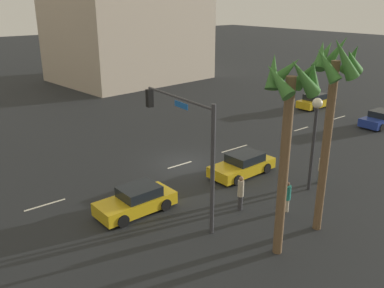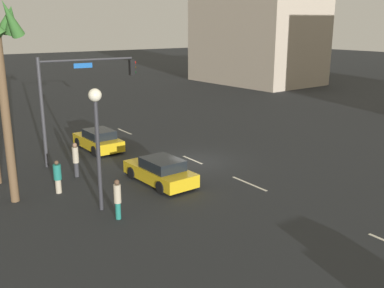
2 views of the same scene
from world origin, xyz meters
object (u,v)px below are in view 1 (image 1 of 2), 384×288
Objects in this scene: car_0 at (243,165)px; car_1 at (380,119)px; streetlamp at (315,126)px; pedestrian_1 at (287,196)px; traffic_signal at (187,136)px; car_3 at (136,201)px; building_1 at (128,33)px; car_2 at (316,101)px; palm_tree_1 at (334,84)px; pedestrian_2 at (241,192)px; palm_tree_0 at (291,107)px; pedestrian_0 at (321,168)px.

car_0 is 16.74m from car_1.
streetlamp is 4.40m from pedestrian_1.
traffic_signal is (22.69, 1.96, 3.69)m from car_1.
pedestrian_1 is at bearing 141.83° from car_3.
traffic_signal reaches higher than streetlamp.
car_1 is 33.81m from building_1.
car_0 is at bearing -0.14° from car_1.
car_3 is at bearing 54.60° from building_1.
car_1 is at bearing -165.54° from streetlamp.
car_2 is 0.49× the size of palm_tree_1.
car_2 is at bearing -153.41° from pedestrian_2.
car_0 is 19.30m from car_2.
palm_tree_0 is at bearing 69.87° from pedestrian_2.
car_3 is at bearing -19.66° from pedestrian_0.
car_3 is 9.69m from palm_tree_0.
palm_tree_0 is at bearing 32.58° from car_2.
building_1 is at bearing -102.77° from pedestrian_0.
building_1 is (-12.72, -37.68, 5.33)m from pedestrian_1.
palm_tree_0 is (4.82, 7.09, 5.96)m from car_0.
pedestrian_0 is 0.10× the size of building_1.
streetlamp is 3.08× the size of pedestrian_0.
building_1 is at bearing -107.99° from palm_tree_1.
streetlamp is at bearing -153.69° from palm_tree_0.
pedestrian_2 is (3.42, 3.24, 0.40)m from car_0.
building_1 reaches higher than palm_tree_0.
palm_tree_0 is at bearing 112.74° from car_3.
traffic_signal is 0.73× the size of palm_tree_0.
car_3 is at bearing 16.17° from car_2.
pedestrian_1 is at bearing 65.79° from building_1.
palm_tree_0 is (-1.13, 5.09, 2.27)m from traffic_signal.
palm_tree_0 reaches higher than car_1.
palm_tree_1 is (0.18, 2.06, 6.20)m from pedestrian_1.
car_0 is 0.52× the size of palm_tree_0.
car_0 is 0.72× the size of traffic_signal.
traffic_signal is 0.34× the size of building_1.
palm_tree_0 reaches higher than pedestrian_2.
car_1 is 14.48m from pedestrian_0.
traffic_signal is 7.67m from streetlamp.
traffic_signal is 3.55× the size of pedestrian_0.
car_2 is at bearing -143.97° from palm_tree_1.
streetlamp is at bearing 69.79° from building_1.
building_1 is at bearing -116.05° from traffic_signal.
pedestrian_1 is at bearing -95.13° from palm_tree_1.
building_1 is at bearing -119.84° from car_3.
pedestrian_1 is (1.65, 4.86, 0.24)m from car_0.
pedestrian_0 is (-1.32, -0.18, -2.93)m from streetlamp.
streetlamp reaches higher than car_0.
traffic_signal reaches higher than pedestrian_0.
car_3 is (25.61, 7.43, -0.03)m from car_2.
pedestrian_0 is 4.54m from pedestrian_1.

